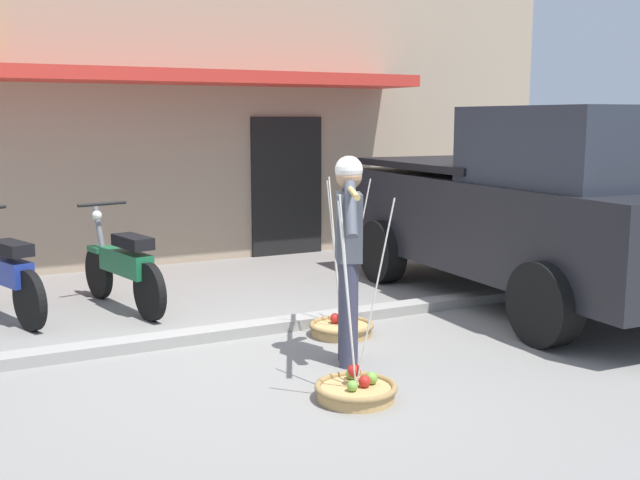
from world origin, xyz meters
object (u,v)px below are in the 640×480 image
object	(u,v)px
fruit_vendor	(348,246)
motorcycle_second_in_row	(124,267)
motorcycle_nearest_shop	(3,275)
parked_truck	(534,209)
fruit_basket_right_side	(356,389)
fruit_basket_left_side	(342,327)

from	to	relation	value
fruit_vendor	motorcycle_second_in_row	size ratio (longest dim) A/B	0.94
motorcycle_nearest_shop	parked_truck	distance (m)	5.51
fruit_vendor	motorcycle_nearest_shop	size ratio (longest dim) A/B	0.97
fruit_basket_right_side	fruit_basket_left_side	bearing A→B (deg)	64.94
fruit_vendor	fruit_basket_left_side	bearing A→B (deg)	64.82
fruit_basket_left_side	motorcycle_second_in_row	distance (m)	2.48
motorcycle_second_in_row	fruit_vendor	bearing A→B (deg)	-65.19
fruit_vendor	fruit_basket_right_side	world-z (taller)	fruit_vendor
motorcycle_nearest_shop	parked_truck	bearing A→B (deg)	-19.87
fruit_basket_left_side	parked_truck	world-z (taller)	parked_truck
motorcycle_second_in_row	fruit_basket_right_side	bearing A→B (deg)	-75.50
fruit_basket_right_side	motorcycle_nearest_shop	xyz separation A→B (m)	(-2.03, 3.51, 0.37)
fruit_vendor	parked_truck	distance (m)	2.93
fruit_basket_left_side	motorcycle_nearest_shop	size ratio (longest dim) A/B	0.83
fruit_basket_left_side	fruit_basket_right_side	size ratio (longest dim) A/B	1.00
fruit_basket_left_side	fruit_basket_right_side	distance (m)	1.64
fruit_basket_left_side	fruit_basket_right_side	world-z (taller)	same
fruit_basket_right_side	parked_truck	xyz separation A→B (m)	(3.12, 1.65, 0.95)
parked_truck	fruit_basket_right_side	bearing A→B (deg)	-152.19
motorcycle_nearest_shop	motorcycle_second_in_row	distance (m)	1.17
motorcycle_nearest_shop	motorcycle_second_in_row	xyz separation A→B (m)	(1.16, -0.14, 0.00)
motorcycle_nearest_shop	fruit_basket_left_side	bearing A→B (deg)	-36.67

